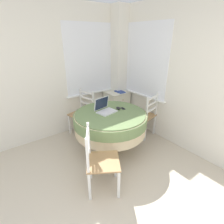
% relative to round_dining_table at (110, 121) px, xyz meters
% --- Properties ---
extents(corner_room_shell, '(4.62, 4.51, 2.55)m').
position_rel_round_dining_table_xyz_m(corner_room_shell, '(0.13, 0.19, 0.69)').
color(corner_room_shell, white).
rests_on(corner_room_shell, ground_plane).
extents(round_dining_table, '(1.25, 1.25, 0.75)m').
position_rel_round_dining_table_xyz_m(round_dining_table, '(0.00, 0.00, 0.00)').
color(round_dining_table, '#4C3D2D').
rests_on(round_dining_table, ground_plane).
extents(laptop, '(0.35, 0.32, 0.24)m').
position_rel_round_dining_table_xyz_m(laptop, '(-0.04, 0.10, 0.21)').
color(laptop, silver).
rests_on(laptop, round_dining_table).
extents(computer_mouse, '(0.06, 0.10, 0.05)m').
position_rel_round_dining_table_xyz_m(computer_mouse, '(0.21, 0.04, 0.18)').
color(computer_mouse, black).
rests_on(computer_mouse, round_dining_table).
extents(cell_phone, '(0.07, 0.11, 0.01)m').
position_rel_round_dining_table_xyz_m(cell_phone, '(0.30, 0.02, 0.16)').
color(cell_phone, '#2D2D33').
rests_on(cell_phone, round_dining_table).
extents(dining_chair_near_back_window, '(0.52, 0.52, 0.92)m').
position_rel_round_dining_table_xyz_m(dining_chair_near_back_window, '(-0.07, 0.88, -0.14)').
color(dining_chair_near_back_window, '#A87F51').
rests_on(dining_chair_near_back_window, ground_plane).
extents(dining_chair_near_right_window, '(0.51, 0.50, 0.92)m').
position_rel_round_dining_table_xyz_m(dining_chair_near_right_window, '(0.89, 0.01, -0.14)').
color(dining_chair_near_right_window, '#A87F51').
rests_on(dining_chair_near_right_window, ground_plane).
extents(dining_chair_camera_near, '(0.58, 0.58, 0.92)m').
position_rel_round_dining_table_xyz_m(dining_chair_camera_near, '(-0.63, -0.62, -0.14)').
color(dining_chair_camera_near, '#A87F51').
rests_on(dining_chair_camera_near, ground_plane).
extents(corner_cabinet, '(0.51, 0.47, 0.75)m').
position_rel_round_dining_table_xyz_m(corner_cabinet, '(0.85, 0.89, -0.21)').
color(corner_cabinet, silver).
rests_on(corner_cabinet, ground_plane).
extents(book_on_cabinet, '(0.15, 0.24, 0.02)m').
position_rel_round_dining_table_xyz_m(book_on_cabinet, '(0.88, 0.82, 0.17)').
color(book_on_cabinet, '#33478C').
rests_on(book_on_cabinet, corner_cabinet).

